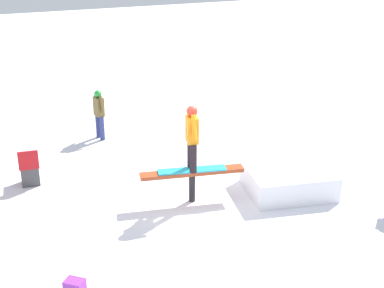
{
  "coord_description": "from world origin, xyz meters",
  "views": [
    {
      "loc": [
        4.18,
        9.26,
        5.4
      ],
      "look_at": [
        0.0,
        0.0,
        1.31
      ],
      "focal_mm": 50.0,
      "sensor_mm": 36.0,
      "label": 1
    }
  ],
  "objects": [
    {
      "name": "folding_chair",
      "position": [
        3.01,
        -2.23,
        0.41
      ],
      "size": [
        0.49,
        0.49,
        0.88
      ],
      "rotation": [
        0.0,
        0.0,
        6.16
      ],
      "color": "#3F3F44",
      "rests_on": "ground"
    },
    {
      "name": "bystander_brown",
      "position": [
        0.8,
        -4.4,
        0.78
      ],
      "size": [
        0.25,
        0.57,
        1.39
      ],
      "rotation": [
        0.0,
        0.0,
        4.9
      ],
      "color": "navy",
      "rests_on": "ground"
    },
    {
      "name": "snow_kicker_ramp",
      "position": [
        -2.11,
        0.46,
        0.28
      ],
      "size": [
        2.08,
        1.85,
        0.55
      ],
      "primitive_type": "cube",
      "rotation": [
        0.0,
        0.0,
        -0.21
      ],
      "color": "white",
      "rests_on": "ground"
    },
    {
      "name": "main_rider_on_rail",
      "position": [
        0.0,
        0.0,
        1.43
      ],
      "size": [
        1.46,
        0.75,
        1.42
      ],
      "rotation": [
        0.0,
        0.0,
        -0.24
      ],
      "color": "#24ABC8",
      "rests_on": "rail_feature"
    },
    {
      "name": "ground_plane",
      "position": [
        0.0,
        0.0,
        0.0
      ],
      "size": [
        60.0,
        60.0,
        0.0
      ],
      "primitive_type": "plane",
      "color": "white"
    },
    {
      "name": "rail_feature",
      "position": [
        0.0,
        0.0,
        0.6
      ],
      "size": [
        2.2,
        0.74,
        0.71
      ],
      "rotation": [
        0.0,
        0.0,
        -0.21
      ],
      "color": "black",
      "rests_on": "ground"
    }
  ]
}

